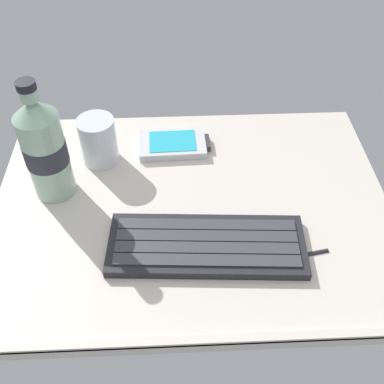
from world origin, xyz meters
TOP-DOWN VIEW (x-y plane):
  - ground_plane at (0.00, -0.23)cm, footprint 64.00×48.00cm
  - keyboard at (1.76, -8.87)cm, footprint 29.61×12.73cm
  - handheld_device at (-2.74, 14.63)cm, footprint 12.97×7.96cm
  - juice_cup at (-15.66, 11.90)cm, footprint 6.40×6.40cm
  - water_bottle at (-22.45, 4.48)cm, footprint 6.73×6.73cm
  - stylus_pen at (15.00, -11.00)cm, footprint 9.47×2.44cm

SIDE VIEW (x-z plane):
  - ground_plane at x=0.00cm, z-range -2.39..0.41cm
  - stylus_pen at x=15.00cm, z-range 0.00..0.70cm
  - handheld_device at x=-2.74cm, z-range -0.02..1.48cm
  - keyboard at x=1.76cm, z-range -0.04..1.66cm
  - juice_cup at x=-15.66cm, z-range -0.34..8.16cm
  - water_bottle at x=-22.45cm, z-range -1.39..19.41cm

